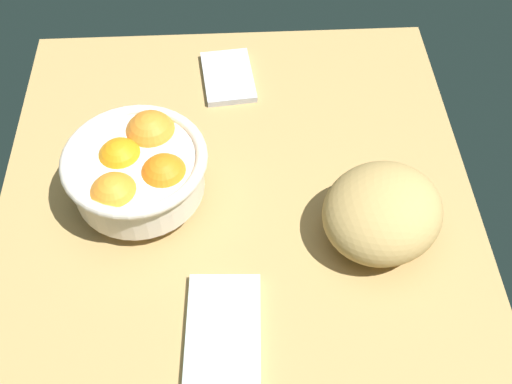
# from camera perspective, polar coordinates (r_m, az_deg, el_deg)

# --- Properties ---
(ground_plane) EXTENTS (0.69, 0.67, 0.03)m
(ground_plane) POSITION_cam_1_polar(r_m,az_deg,el_deg) (0.90, -1.86, -0.08)
(ground_plane) COLOR #AC864F
(fruit_bowl) EXTENTS (0.19, 0.19, 0.10)m
(fruit_bowl) POSITION_cam_1_polar(r_m,az_deg,el_deg) (0.85, -10.85, 2.04)
(fruit_bowl) COLOR beige
(fruit_bowl) RESTS_ON ground
(bread_loaf) EXTENTS (0.22, 0.22, 0.09)m
(bread_loaf) POSITION_cam_1_polar(r_m,az_deg,el_deg) (0.82, 11.35, -1.84)
(bread_loaf) COLOR tan
(bread_loaf) RESTS_ON ground
(napkin_folded) EXTENTS (0.13, 0.09, 0.01)m
(napkin_folded) POSITION_cam_1_polar(r_m,az_deg,el_deg) (1.04, -2.67, 10.47)
(napkin_folded) COLOR #B9BCC7
(napkin_folded) RESTS_ON ground
(napkin_spare) EXTENTS (0.16, 0.10, 0.01)m
(napkin_spare) POSITION_cam_1_polar(r_m,az_deg,el_deg) (0.76, -3.14, -12.94)
(napkin_spare) COLOR #B0C3BF
(napkin_spare) RESTS_ON ground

